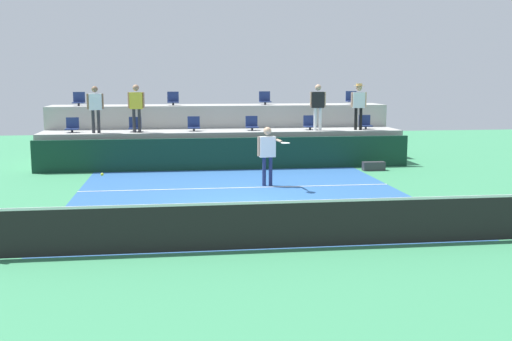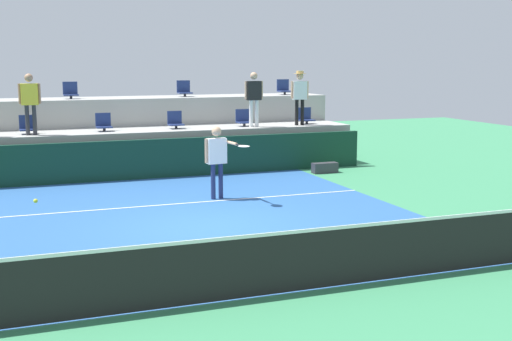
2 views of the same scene
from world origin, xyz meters
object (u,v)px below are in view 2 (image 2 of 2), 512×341
at_px(stadium_chair_upper_far_right, 284,88).
at_px(stadium_chair_upper_left, 71,92).
at_px(stadium_chair_lower_far_right, 306,117).
at_px(spectator_in_white, 254,94).
at_px(stadium_chair_lower_right, 243,119).
at_px(spectator_leaning_on_rail, 30,98).
at_px(equipment_bag, 325,168).
at_px(spectator_with_hat, 300,92).
at_px(tennis_player, 218,155).
at_px(stadium_chair_lower_mid_right, 175,121).
at_px(stadium_chair_lower_mid_left, 104,124).
at_px(stadium_chair_lower_left, 28,126).
at_px(stadium_chair_upper_right, 184,90).
at_px(tennis_ball, 36,201).

bearing_deg(stadium_chair_upper_far_right, stadium_chair_upper_left, 180.00).
bearing_deg(stadium_chair_lower_far_right, spectator_in_white, -168.71).
relative_size(stadium_chair_lower_right, spectator_leaning_on_rail, 0.31).
bearing_deg(equipment_bag, stadium_chair_lower_far_right, 80.81).
height_order(stadium_chair_upper_left, spectator_leaning_on_rail, spectator_leaning_on_rail).
height_order(stadium_chair_upper_left, spectator_with_hat, spectator_with_hat).
relative_size(tennis_player, equipment_bag, 2.29).
height_order(stadium_chair_lower_mid_right, stadium_chair_upper_far_right, stadium_chair_upper_far_right).
bearing_deg(stadium_chair_lower_mid_left, equipment_bag, -19.33).
bearing_deg(stadium_chair_upper_far_right, stadium_chair_lower_left, -168.02).
bearing_deg(stadium_chair_lower_mid_left, stadium_chair_lower_right, 0.00).
relative_size(spectator_in_white, equipment_bag, 2.19).
bearing_deg(spectator_with_hat, stadium_chair_lower_mid_left, 176.35).
distance_m(stadium_chair_lower_mid_left, stadium_chair_upper_left, 2.12).
distance_m(stadium_chair_lower_left, stadium_chair_lower_right, 6.37).
height_order(tennis_player, spectator_in_white, spectator_in_white).
bearing_deg(spectator_with_hat, stadium_chair_lower_left, 177.29).
xyz_separation_m(stadium_chair_lower_right, stadium_chair_upper_far_right, (2.12, 1.80, 0.85)).
bearing_deg(spectator_in_white, tennis_player, -120.39).
bearing_deg(tennis_player, stadium_chair_lower_mid_left, 113.39).
bearing_deg(spectator_leaning_on_rail, stadium_chair_lower_mid_left, 10.86).
height_order(stadium_chair_lower_mid_right, spectator_with_hat, spectator_with_hat).
xyz_separation_m(stadium_chair_lower_left, stadium_chair_lower_right, (6.37, 0.00, 0.00)).
height_order(spectator_in_white, spectator_with_hat, spectator_with_hat).
distance_m(tennis_player, spectator_leaning_on_rail, 5.95).
distance_m(stadium_chair_lower_left, equipment_bag, 8.52).
xyz_separation_m(stadium_chair_lower_mid_right, stadium_chair_upper_left, (-2.84, 1.80, 0.85)).
relative_size(stadium_chair_lower_far_right, equipment_bag, 0.68).
xyz_separation_m(spectator_leaning_on_rail, equipment_bag, (8.07, -1.74, -2.11)).
xyz_separation_m(stadium_chair_lower_right, spectator_with_hat, (1.74, -0.38, 0.82)).
bearing_deg(stadium_chair_upper_right, stadium_chair_lower_mid_right, -112.64).
bearing_deg(tennis_ball, stadium_chair_upper_far_right, 50.38).
distance_m(stadium_chair_lower_far_right, tennis_ball, 12.29).
relative_size(stadium_chair_lower_mid_right, stadium_chair_lower_right, 1.00).
relative_size(spectator_leaning_on_rail, equipment_bag, 2.20).
distance_m(stadium_chair_lower_mid_right, stadium_chair_upper_right, 2.13).
bearing_deg(stadium_chair_lower_mid_left, stadium_chair_upper_right, 32.12).
bearing_deg(stadium_chair_lower_mid_right, stadium_chair_upper_far_right, 22.80).
relative_size(stadium_chair_lower_left, spectator_leaning_on_rail, 0.31).
height_order(stadium_chair_upper_right, tennis_player, stadium_chair_upper_right).
bearing_deg(stadium_chair_upper_far_right, tennis_ball, -129.62).
relative_size(stadium_chair_lower_far_right, tennis_player, 0.30).
bearing_deg(stadium_chair_lower_right, stadium_chair_lower_mid_left, 180.00).
distance_m(tennis_ball, equipment_bag, 10.65).
distance_m(stadium_chair_upper_far_right, spectator_in_white, 2.90).
relative_size(stadium_chair_upper_left, tennis_player, 0.30).
height_order(stadium_chair_upper_right, spectator_leaning_on_rail, spectator_leaning_on_rail).
distance_m(stadium_chair_upper_far_right, spectator_with_hat, 2.22).
bearing_deg(stadium_chair_upper_far_right, tennis_player, -124.40).
bearing_deg(stadium_chair_upper_right, spectator_with_hat, -34.74).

